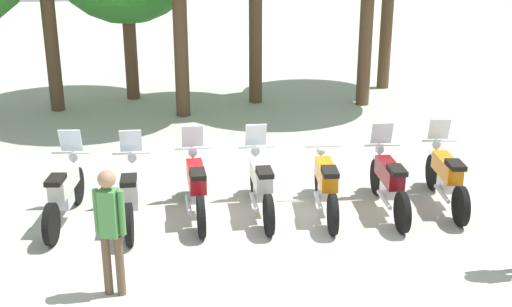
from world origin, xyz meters
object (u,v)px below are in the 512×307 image
object	(u,v)px
motorcycle_3	(261,184)
motorcycle_6	(446,176)
person_0	(110,224)
motorcycle_2	(196,185)
motorcycle_5	(389,181)
motorcycle_1	(131,191)
motorcycle_0	(64,191)
motorcycle_4	(326,184)

from	to	relation	value
motorcycle_3	motorcycle_6	bearing A→B (deg)	-91.68
motorcycle_6	person_0	size ratio (longest dim) A/B	1.29
motorcycle_2	motorcycle_5	distance (m)	3.18
motorcycle_2	person_0	distance (m)	2.65
motorcycle_2	person_0	world-z (taller)	person_0
motorcycle_1	motorcycle_5	xyz separation A→B (m)	(4.19, -0.38, 0.00)
motorcycle_3	motorcycle_6	distance (m)	3.16
motorcycle_3	motorcycle_5	distance (m)	2.12
motorcycle_5	motorcycle_6	bearing A→B (deg)	-80.40
motorcycle_6	motorcycle_5	bearing A→B (deg)	102.61
person_0	motorcycle_5	bearing A→B (deg)	131.60
motorcycle_0	motorcycle_6	xyz separation A→B (m)	(6.29, -0.55, 0.00)
motorcycle_4	person_0	bearing A→B (deg)	128.99
motorcycle_1	person_0	size ratio (longest dim) A/B	1.30
motorcycle_3	motorcycle_4	size ratio (longest dim) A/B	1.01
motorcycle_4	motorcycle_0	bearing A→B (deg)	92.60
motorcycle_2	motorcycle_3	size ratio (longest dim) A/B	1.00
motorcycle_0	motorcycle_5	xyz separation A→B (m)	(5.24, -0.60, 0.00)
motorcycle_1	motorcycle_5	world-z (taller)	same
motorcycle_2	motorcycle_4	bearing A→B (deg)	-97.19
motorcycle_2	motorcycle_5	xyz separation A→B (m)	(3.15, -0.44, 0.00)
motorcycle_0	motorcycle_3	size ratio (longest dim) A/B	0.99
motorcycle_1	motorcycle_3	distance (m)	2.10
motorcycle_3	motorcycle_1	bearing A→B (deg)	91.48
motorcycle_1	motorcycle_5	bearing A→B (deg)	-91.66
motorcycle_3	motorcycle_0	bearing A→B (deg)	88.05
motorcycle_0	motorcycle_4	world-z (taller)	motorcycle_0
motorcycle_2	person_0	xyz separation A→B (m)	(-1.29, -2.27, 0.47)
motorcycle_1	motorcycle_4	world-z (taller)	motorcycle_1
motorcycle_2	motorcycle_3	world-z (taller)	same
motorcycle_0	motorcycle_2	distance (m)	2.10
motorcycle_2	motorcycle_4	size ratio (longest dim) A/B	1.01
motorcycle_3	motorcycle_5	bearing A→B (deg)	-95.36
motorcycle_3	motorcycle_5	xyz separation A→B (m)	(2.10, -0.32, 0.00)
motorcycle_4	motorcycle_5	xyz separation A→B (m)	(1.05, -0.12, 0.01)
motorcycle_4	motorcycle_6	xyz separation A→B (m)	(2.10, -0.08, 0.01)
motorcycle_6	person_0	bearing A→B (deg)	118.91
motorcycle_1	motorcycle_6	xyz separation A→B (m)	(5.24, -0.33, 0.00)
motorcycle_1	motorcycle_5	size ratio (longest dim) A/B	1.00
motorcycle_2	motorcycle_3	xyz separation A→B (m)	(1.05, -0.13, 0.00)
motorcycle_2	motorcycle_5	bearing A→B (deg)	-96.56
motorcycle_4	person_0	size ratio (longest dim) A/B	1.29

